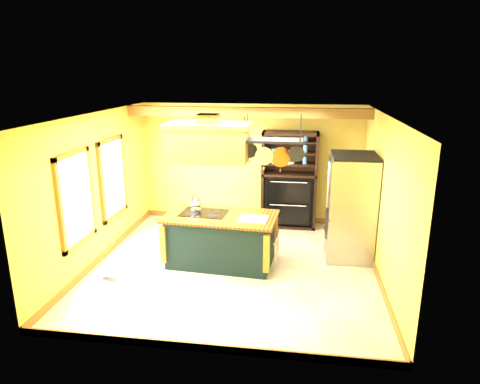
% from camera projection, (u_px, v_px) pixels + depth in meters
% --- Properties ---
extents(floor, '(5.00, 5.00, 0.00)m').
position_uv_depth(floor, '(234.00, 266.00, 7.74)').
color(floor, beige).
rests_on(floor, ground).
extents(ceiling, '(5.00, 5.00, 0.00)m').
position_uv_depth(ceiling, '(234.00, 115.00, 7.00)').
color(ceiling, white).
rests_on(ceiling, wall_back).
extents(wall_back, '(5.00, 0.02, 2.70)m').
position_uv_depth(wall_back, '(251.00, 164.00, 9.75)').
color(wall_back, gold).
rests_on(wall_back, floor).
extents(wall_front, '(5.00, 0.02, 2.70)m').
position_uv_depth(wall_front, '(201.00, 253.00, 4.99)').
color(wall_front, gold).
rests_on(wall_front, floor).
extents(wall_left, '(0.02, 5.00, 2.70)m').
position_uv_depth(wall_left, '(97.00, 189.00, 7.71)').
color(wall_left, gold).
rests_on(wall_left, floor).
extents(wall_right, '(0.02, 5.00, 2.70)m').
position_uv_depth(wall_right, '(384.00, 200.00, 7.03)').
color(wall_right, gold).
rests_on(wall_right, floor).
extents(ceiling_beam, '(5.00, 0.15, 0.20)m').
position_uv_depth(ceiling_beam, '(247.00, 112.00, 8.64)').
color(ceiling_beam, brown).
rests_on(ceiling_beam, ceiling).
extents(window_near, '(0.06, 1.06, 1.56)m').
position_uv_depth(window_near, '(76.00, 199.00, 6.93)').
color(window_near, brown).
rests_on(window_near, wall_left).
extents(window_far, '(0.06, 1.06, 1.56)m').
position_uv_depth(window_far, '(113.00, 178.00, 8.26)').
color(window_far, brown).
rests_on(window_far, wall_left).
extents(kitchen_island, '(2.06, 1.25, 1.11)m').
position_uv_depth(kitchen_island, '(221.00, 239.00, 7.74)').
color(kitchen_island, black).
rests_on(kitchen_island, floor).
extents(range_hood, '(1.43, 0.81, 0.80)m').
position_uv_depth(range_hood, '(208.00, 141.00, 7.27)').
color(range_hood, '#CA8A32').
rests_on(range_hood, ceiling).
extents(pot_rack, '(1.06, 0.50, 0.89)m').
position_uv_depth(pot_rack, '(273.00, 146.00, 7.14)').
color(pot_rack, black).
rests_on(pot_rack, ceiling).
extents(refrigerator, '(0.83, 0.98, 1.92)m').
position_uv_depth(refrigerator, '(350.00, 209.00, 7.91)').
color(refrigerator, '#979B9F').
rests_on(refrigerator, floor).
extents(hutch, '(1.21, 0.55, 2.14)m').
position_uv_depth(hutch, '(289.00, 190.00, 9.55)').
color(hutch, black).
rests_on(hutch, floor).
extents(floor_register, '(0.30, 0.21, 0.01)m').
position_uv_depth(floor_register, '(110.00, 279.00, 7.23)').
color(floor_register, black).
rests_on(floor_register, floor).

